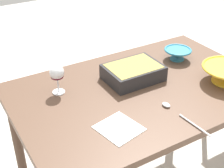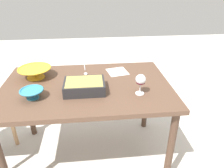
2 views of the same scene
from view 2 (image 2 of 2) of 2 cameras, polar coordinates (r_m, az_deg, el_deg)
ground_plane at (r=2.04m, az=-5.77°, el=-18.48°), size 8.00×8.00×0.00m
dining_table at (r=1.64m, az=-6.81°, el=-2.73°), size 1.27×0.82×0.72m
wine_glass at (r=1.44m, az=7.78°, el=0.89°), size 0.07×0.07×0.15m
casserole_dish at (r=1.50m, az=-7.51°, el=-0.44°), size 0.29×0.21×0.08m
mixing_bowl at (r=1.50m, az=-20.91°, el=-2.33°), size 0.16×0.16×0.07m
small_bowl at (r=1.79m, az=-20.18°, el=3.06°), size 0.26×0.26×0.09m
serving_spoon at (r=1.83m, az=-7.28°, el=3.62°), size 0.04×0.29×0.01m
napkin at (r=1.81m, az=1.47°, el=3.36°), size 0.19×0.20×0.00m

